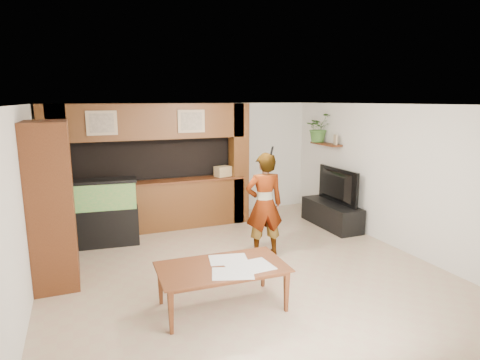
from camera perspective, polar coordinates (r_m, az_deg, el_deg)
name	(u,v)px	position (r m, az deg, el deg)	size (l,w,h in m)	color
floor	(241,269)	(6.61, 0.11, -12.49)	(6.50, 6.50, 0.00)	tan
ceiling	(241,105)	(6.05, 0.12, 10.68)	(6.50, 6.50, 0.00)	white
wall_back	(187,161)	(9.24, -7.54, 2.71)	(6.00, 6.00, 0.00)	beige
wall_left	(22,210)	(5.80, -28.54, -3.71)	(6.50, 6.50, 0.00)	beige
wall_right	(393,176)	(7.82, 20.92, 0.49)	(6.50, 6.50, 0.00)	beige
partition	(150,167)	(8.45, -12.72, 1.81)	(4.20, 0.99, 2.60)	brown
wall_clock	(29,153)	(6.68, -27.84, 3.41)	(0.05, 0.25, 0.25)	black
wall_shelf	(326,144)	(9.18, 12.12, 5.02)	(0.25, 0.90, 0.04)	#612F17
pantry_cabinet	(52,204)	(6.38, -25.22, -3.16)	(0.60, 0.97, 2.38)	#612F17
trash_can	(63,262)	(6.65, -23.93, -10.55)	(0.33, 0.33, 0.60)	#B2B2B7
aquarium	(107,213)	(7.83, -18.45, -4.50)	(1.13, 0.42, 1.25)	black
tv_stand	(331,214)	(8.85, 12.87, -4.79)	(0.56, 1.53, 0.51)	black
television	(333,186)	(8.70, 13.05, -0.83)	(1.28, 0.17, 0.74)	black
photo_frame	(335,140)	(8.88, 13.42, 5.58)	(0.03, 0.16, 0.22)	tan
potted_plant	(318,128)	(9.36, 11.10, 7.30)	(0.59, 0.51, 0.65)	#3A6729
person	(264,205)	(6.91, 3.46, -3.51)	(0.66, 0.43, 1.80)	tan
microphone	(272,151)	(6.61, 4.55, 4.16)	(0.04, 0.04, 0.16)	black
dining_table	(223,288)	(5.35, -2.43, -15.09)	(1.64, 0.91, 0.58)	#612F17
newspaper_a	(233,273)	(5.04, -1.03, -13.14)	(0.51, 0.37, 0.01)	silver
newspaper_b	(250,267)	(5.22, 1.44, -12.23)	(0.57, 0.41, 0.01)	silver
newspaper_c	(228,259)	(5.45, -1.67, -11.21)	(0.50, 0.36, 0.01)	silver
counter_box	(223,171)	(8.67, -2.47, 1.24)	(0.33, 0.22, 0.22)	tan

